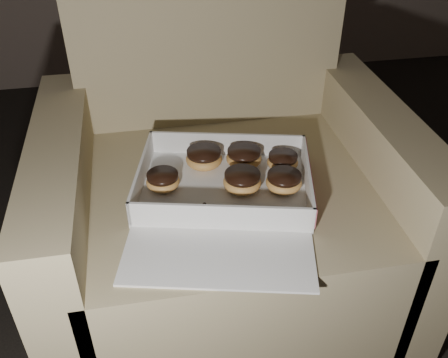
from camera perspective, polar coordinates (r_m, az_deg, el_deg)
armchair at (r=1.20m, az=0.06°, el=-2.76°), size 0.81×0.68×0.85m
bakery_box at (r=1.02m, az=0.06°, el=-1.94°), size 0.44×0.48×0.06m
donut_a at (r=1.03m, az=2.11°, el=-0.21°), size 0.08×0.08×0.04m
donut_b at (r=1.11m, az=2.30°, el=2.52°), size 0.08×0.08×0.04m
donut_c at (r=1.10m, az=-2.31°, el=2.44°), size 0.08×0.08×0.04m
donut_d at (r=1.11m, az=6.72°, el=2.05°), size 0.07×0.07×0.04m
donut_e at (r=1.04m, az=6.86°, el=-0.27°), size 0.08×0.08×0.04m
donut_f at (r=1.05m, az=-7.00°, el=-0.15°), size 0.07×0.07×0.04m
crumb_a at (r=1.00m, az=-2.25°, el=-2.84°), size 0.01×0.01×0.00m
crumb_b at (r=1.00m, az=-7.57°, el=-3.49°), size 0.01×0.01×0.00m
crumb_c at (r=0.99m, az=3.66°, el=-3.43°), size 0.01×0.01×0.00m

